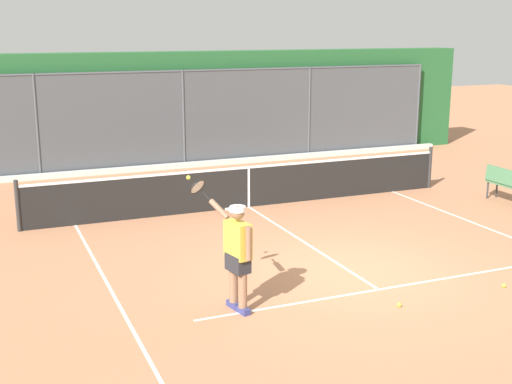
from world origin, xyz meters
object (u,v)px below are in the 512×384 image
object	(u,v)px
tennis_ball_mid_court	(399,305)
tennis_ball_near_baseline	(504,286)
tennis_player	(237,250)
courtside_bench	(509,183)

from	to	relation	value
tennis_ball_mid_court	tennis_ball_near_baseline	bearing A→B (deg)	-179.63
tennis_player	tennis_ball_near_baseline	distance (m)	4.42
tennis_ball_near_baseline	tennis_ball_mid_court	xyz separation A→B (m)	(1.99, 0.01, 0.00)
tennis_player	tennis_ball_near_baseline	size ratio (longest dim) A/B	28.47
tennis_player	tennis_ball_near_baseline	world-z (taller)	tennis_player
courtside_bench	tennis_ball_mid_court	bearing A→B (deg)	-54.54
tennis_player	tennis_ball_mid_court	distance (m)	2.57
tennis_player	tennis_ball_near_baseline	bearing A→B (deg)	-112.37
tennis_player	courtside_bench	world-z (taller)	tennis_player
tennis_player	courtside_bench	xyz separation A→B (m)	(-8.09, -3.32, -0.41)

